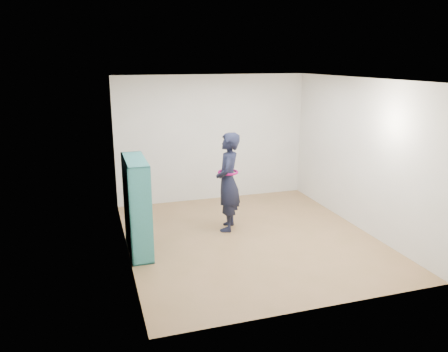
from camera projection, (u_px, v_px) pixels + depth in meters
name	position (u px, v px, depth m)	size (l,w,h in m)	color
floor	(250.00, 238.00, 7.31)	(4.50, 4.50, 0.00)	olive
ceiling	(253.00, 79.00, 6.63)	(4.50, 4.50, 0.00)	white
wall_left	(124.00, 172.00, 6.40)	(0.02, 4.50, 2.60)	beige
wall_right	(359.00, 154.00, 7.55)	(0.02, 4.50, 2.60)	beige
wall_back	(213.00, 138.00, 9.05)	(4.00, 0.02, 2.60)	beige
wall_front	(322.00, 206.00, 4.90)	(4.00, 0.02, 2.60)	beige
bookshelf	(135.00, 208.00, 6.64)	(0.32, 1.10, 1.47)	teal
person	(228.00, 182.00, 7.48)	(0.63, 0.74, 1.71)	black
smartphone	(220.00, 174.00, 7.55)	(0.03, 0.09, 0.12)	silver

